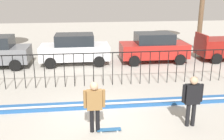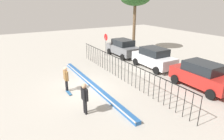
# 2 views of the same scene
# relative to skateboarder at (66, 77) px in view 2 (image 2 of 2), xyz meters

# --- Properties ---
(ground_plane) EXTENTS (60.00, 60.00, 0.00)m
(ground_plane) POSITION_rel_skateboarder_xyz_m (0.19, 0.99, -1.05)
(ground_plane) COLOR #ADA89E
(bowl_coping_ledge) EXTENTS (11.00, 0.40, 0.27)m
(bowl_coping_ledge) POSITION_rel_skateboarder_xyz_m (0.19, 1.85, -0.93)
(bowl_coping_ledge) COLOR #235699
(bowl_coping_ledge) RESTS_ON ground
(perimeter_fence) EXTENTS (14.04, 0.04, 1.67)m
(perimeter_fence) POSITION_rel_skateboarder_xyz_m (0.19, 4.39, -0.01)
(perimeter_fence) COLOR black
(perimeter_fence) RESTS_ON ground
(skateboarder) EXTENTS (0.71, 0.27, 1.75)m
(skateboarder) POSITION_rel_skateboarder_xyz_m (0.00, 0.00, 0.00)
(skateboarder) COLOR black
(skateboarder) RESTS_ON ground
(skateboard) EXTENTS (0.80, 0.20, 0.07)m
(skateboard) POSITION_rel_skateboarder_xyz_m (0.47, -0.04, -0.99)
(skateboard) COLOR #26598C
(skateboard) RESTS_ON ground
(camera_operator) EXTENTS (0.73, 0.27, 1.80)m
(camera_operator) POSITION_rel_skateboarder_xyz_m (3.30, 0.00, 0.03)
(camera_operator) COLOR black
(camera_operator) RESTS_ON ground
(parked_car_gray) EXTENTS (4.30, 2.12, 1.90)m
(parked_car_gray) POSITION_rel_skateboarder_xyz_m (-5.68, 8.35, -0.08)
(parked_car_gray) COLOR slate
(parked_car_gray) RESTS_ON ground
(parked_car_white) EXTENTS (4.30, 2.12, 1.90)m
(parked_car_white) POSITION_rel_skateboarder_xyz_m (-0.77, 8.57, -0.08)
(parked_car_white) COLOR silver
(parked_car_white) RESTS_ON ground
(parked_car_red) EXTENTS (4.30, 2.12, 1.90)m
(parked_car_red) POSITION_rel_skateboarder_xyz_m (4.32, 8.46, -0.08)
(parked_car_red) COLOR #B2231E
(parked_car_red) RESTS_ON ground
(stop_sign) EXTENTS (0.76, 0.07, 2.50)m
(stop_sign) POSITION_rel_skateboarder_xyz_m (-6.86, 6.80, 0.57)
(stop_sign) COLOR slate
(stop_sign) RESTS_ON ground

